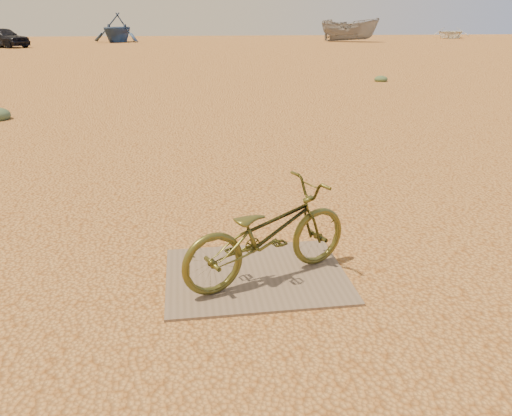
{
  "coord_description": "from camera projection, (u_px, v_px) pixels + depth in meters",
  "views": [
    {
      "loc": [
        -0.65,
        -3.95,
        2.03
      ],
      "look_at": [
        -0.12,
        -0.29,
        0.61
      ],
      "focal_mm": 35.0,
      "sensor_mm": 36.0,
      "label": 1
    }
  ],
  "objects": [
    {
      "name": "ground",
      "position": [
        264.0,
        260.0,
        4.46
      ],
      "size": [
        120.0,
        120.0,
        0.0
      ],
      "primitive_type": "plane",
      "color": "tan",
      "rests_on": "ground"
    },
    {
      "name": "plywood_board",
      "position": [
        256.0,
        275.0,
        4.17
      ],
      "size": [
        1.49,
        1.16,
        0.02
      ],
      "primitive_type": "cube",
      "color": "#725E4B",
      "rests_on": "ground"
    },
    {
      "name": "bicycle",
      "position": [
        268.0,
        233.0,
        3.98
      ],
      "size": [
        1.59,
        1.07,
        0.79
      ],
      "primitive_type": "imported",
      "rotation": [
        0.0,
        0.0,
        1.97
      ],
      "color": "#52501E",
      "rests_on": "plywood_board"
    },
    {
      "name": "car",
      "position": [
        3.0,
        37.0,
        36.09
      ],
      "size": [
        4.39,
        3.74,
        1.42
      ],
      "primitive_type": "imported",
      "rotation": [
        0.0,
        0.0,
        0.97
      ],
      "color": "black",
      "rests_on": "ground"
    },
    {
      "name": "boat_far_left",
      "position": [
        117.0,
        27.0,
        43.9
      ],
      "size": [
        5.42,
        5.8,
        2.48
      ],
      "primitive_type": "imported",
      "rotation": [
        0.0,
        0.0,
        -0.34
      ],
      "color": "#314A75",
      "rests_on": "ground"
    },
    {
      "name": "boat_mid_right",
      "position": [
        349.0,
        30.0,
        44.62
      ],
      "size": [
        5.46,
        4.54,
        2.03
      ],
      "primitive_type": "imported",
      "rotation": [
        0.0,
        0.0,
        0.99
      ],
      "color": "gray",
      "rests_on": "ground"
    },
    {
      "name": "boat_far_right",
      "position": [
        450.0,
        33.0,
        52.98
      ],
      "size": [
        5.98,
        6.44,
        1.09
      ],
      "primitive_type": "imported",
      "rotation": [
        0.0,
        0.0,
        -0.57
      ],
      "color": "white",
      "rests_on": "ground"
    },
    {
      "name": "kale_b",
      "position": [
        381.0,
        81.0,
        16.97
      ],
      "size": [
        0.45,
        0.45,
        0.25
      ],
      "primitive_type": "ellipsoid",
      "color": "#516A45",
      "rests_on": "ground"
    }
  ]
}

